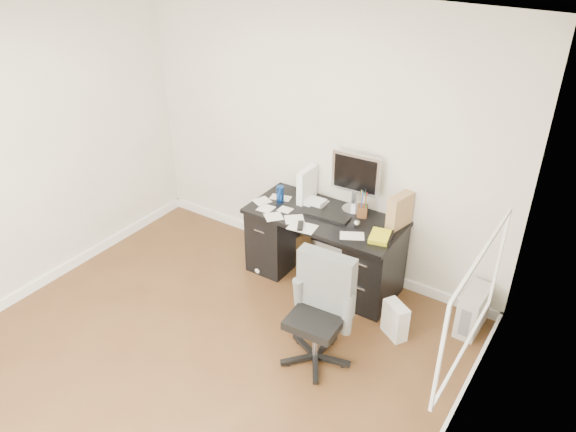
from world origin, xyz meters
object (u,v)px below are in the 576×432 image
object	(u,v)px
keyboard	(327,216)
office_chair	(317,314)
desk	(324,246)
pc_tower	(473,310)
lcd_monitor	(355,182)
wicker_basket	(288,244)

from	to	relation	value
keyboard	office_chair	size ratio (longest dim) A/B	0.44
keyboard	desk	bearing A→B (deg)	152.46
keyboard	pc_tower	xyz separation A→B (m)	(1.45, 0.11, -0.56)
office_chair	pc_tower	size ratio (longest dim) A/B	2.38
keyboard	pc_tower	bearing A→B (deg)	0.84
lcd_monitor	office_chair	size ratio (longest dim) A/B	0.62
lcd_monitor	keyboard	size ratio (longest dim) A/B	1.39
desk	pc_tower	xyz separation A→B (m)	(1.48, 0.09, -0.20)
desk	pc_tower	bearing A→B (deg)	3.65
pc_tower	keyboard	bearing A→B (deg)	-173.76
lcd_monitor	office_chair	bearing A→B (deg)	-78.72
keyboard	wicker_basket	distance (m)	0.81
lcd_monitor	keyboard	xyz separation A→B (m)	(-0.15, -0.25, -0.29)
lcd_monitor	wicker_basket	world-z (taller)	lcd_monitor
office_chair	pc_tower	bearing A→B (deg)	45.33
office_chair	lcd_monitor	bearing A→B (deg)	101.63
keyboard	wicker_basket	xyz separation A→B (m)	(-0.54, 0.14, -0.59)
desk	wicker_basket	distance (m)	0.57
desk	wicker_basket	xyz separation A→B (m)	(-0.51, 0.12, -0.23)
desk	wicker_basket	world-z (taller)	desk
wicker_basket	office_chair	bearing A→B (deg)	-47.90
pc_tower	lcd_monitor	bearing A→B (deg)	175.53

